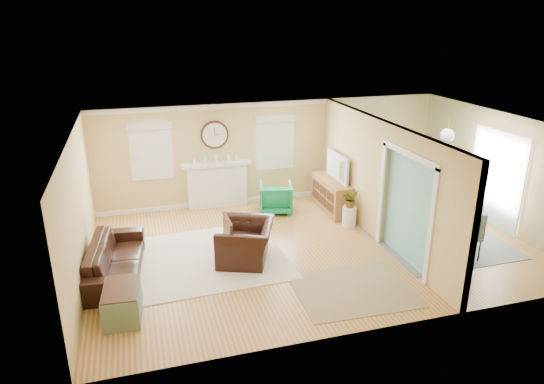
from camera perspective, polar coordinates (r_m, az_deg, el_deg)
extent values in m
plane|color=#996635|center=(10.37, 4.74, -6.37)|extent=(9.00, 9.00, 0.00)
cube|color=tan|center=(12.58, 0.07, 4.78)|extent=(9.00, 0.02, 2.60)
cube|color=tan|center=(7.37, 13.35, -7.04)|extent=(9.00, 0.02, 2.60)
cube|color=tan|center=(9.32, -21.86, -2.17)|extent=(0.02, 6.00, 2.60)
cube|color=tan|center=(12.18, 25.17, 2.34)|extent=(0.02, 6.00, 2.60)
cube|color=white|center=(9.51, 5.19, 7.82)|extent=(9.00, 6.00, 0.02)
cube|color=tan|center=(11.66, 9.40, 3.29)|extent=(0.12, 3.20, 2.60)
cube|color=tan|center=(8.53, 20.58, -4.03)|extent=(0.12, 1.00, 2.60)
cube|color=tan|center=(9.27, 16.36, 5.51)|extent=(0.12, 1.80, 0.40)
cube|color=white|center=(10.35, 12.74, -0.25)|extent=(0.04, 0.12, 2.20)
cube|color=white|center=(8.93, 18.20, -4.05)|extent=(0.04, 0.12, 2.20)
cube|color=white|center=(9.28, 15.87, 4.30)|extent=(0.04, 1.92, 0.12)
cube|color=#7BCEC8|center=(10.51, 12.98, 1.20)|extent=(0.02, 6.00, 2.60)
cube|color=white|center=(12.37, -6.46, 0.75)|extent=(1.50, 0.24, 1.10)
cube|color=white|center=(12.17, -6.54, 3.29)|extent=(1.70, 0.30, 0.08)
cube|color=black|center=(12.48, -6.54, 0.68)|extent=(0.85, 0.02, 0.75)
cube|color=gold|center=(12.40, -6.43, 0.17)|extent=(0.85, 0.02, 0.62)
cylinder|color=#44220F|center=(12.10, -6.78, 6.71)|extent=(0.70, 0.06, 0.70)
cylinder|color=silver|center=(12.06, -6.75, 6.68)|extent=(0.60, 0.01, 0.60)
cube|color=black|center=(12.04, -6.76, 7.14)|extent=(0.02, 0.01, 0.20)
cube|color=black|center=(12.07, -6.46, 6.69)|extent=(0.12, 0.01, 0.02)
cube|color=white|center=(12.03, -14.04, 4.71)|extent=(0.90, 0.03, 1.30)
cube|color=white|center=(12.00, -14.03, 4.68)|extent=(1.00, 0.04, 1.40)
cube|color=beige|center=(11.82, -14.27, 7.57)|extent=(1.05, 0.10, 0.18)
cube|color=white|center=(12.51, 0.31, 5.88)|extent=(0.90, 0.03, 1.30)
cube|color=white|center=(12.49, 0.35, 5.85)|extent=(1.00, 0.04, 1.40)
cube|color=beige|center=(12.31, 0.41, 8.65)|extent=(1.05, 0.10, 0.18)
cube|color=white|center=(12.21, 24.92, 1.44)|extent=(0.03, 1.60, 2.10)
cube|color=white|center=(12.19, 24.82, 1.43)|extent=(0.03, 1.70, 2.20)
cylinder|color=gold|center=(10.98, 20.05, 7.52)|extent=(0.02, 0.02, 0.30)
sphere|color=white|center=(11.03, 19.90, 6.26)|extent=(0.30, 0.30, 0.30)
cube|color=beige|center=(9.92, -8.03, -7.75)|extent=(3.32, 2.91, 0.02)
cube|color=#9C8161|center=(8.91, 9.52, -11.27)|extent=(2.09, 1.74, 0.01)
cube|color=slate|center=(11.44, 17.88, -4.69)|extent=(2.63, 3.29, 0.01)
imported|color=black|center=(9.57, -17.91, -7.47)|extent=(1.12, 2.35, 0.66)
imported|color=black|center=(9.63, -3.09, -5.90)|extent=(1.41, 1.50, 0.78)
imported|color=#107C47|center=(12.00, 0.45, -0.65)|extent=(0.96, 0.98, 0.74)
cube|color=slate|center=(8.33, -17.18, -12.33)|extent=(0.63, 0.96, 0.51)
cube|color=#44220F|center=(8.19, -17.37, -10.75)|extent=(0.60, 0.91, 0.02)
cube|color=#996839|center=(12.18, 7.13, -0.33)|extent=(0.53, 1.58, 0.80)
cube|color=#44220F|center=(11.62, 6.86, -0.54)|extent=(0.01, 0.42, 0.22)
cube|color=#44220F|center=(11.72, 6.80, -1.78)|extent=(0.01, 0.42, 0.22)
cube|color=#44220F|center=(12.03, 5.99, 0.21)|extent=(0.01, 0.42, 0.22)
cube|color=#44220F|center=(12.12, 5.95, -0.99)|extent=(0.01, 0.42, 0.22)
cube|color=#44220F|center=(12.45, 5.18, 0.92)|extent=(0.01, 0.42, 0.22)
cube|color=#44220F|center=(12.54, 5.14, -0.25)|extent=(0.01, 0.42, 0.22)
imported|color=black|center=(11.94, 7.19, 2.96)|extent=(0.17, 1.16, 0.67)
cylinder|color=white|center=(11.36, 9.07, -2.84)|extent=(0.32, 0.32, 0.47)
imported|color=#337F33|center=(11.20, 9.19, -0.77)|extent=(0.46, 0.44, 0.41)
imported|color=#44220F|center=(11.31, 18.06, -3.11)|extent=(1.40, 2.13, 0.70)
cube|color=slate|center=(12.15, 14.75, -0.59)|extent=(0.50, 0.50, 0.05)
cube|color=slate|center=(12.07, 14.86, 0.55)|extent=(0.43, 0.12, 0.51)
cylinder|color=black|center=(12.47, 14.76, -1.28)|extent=(0.03, 0.03, 0.43)
cylinder|color=black|center=(12.23, 15.80, -1.80)|extent=(0.03, 0.03, 0.43)
cylinder|color=black|center=(12.25, 13.51, -1.55)|extent=(0.03, 0.03, 0.43)
cylinder|color=black|center=(12.01, 14.55, -2.09)|extent=(0.03, 0.03, 0.43)
cube|color=slate|center=(10.43, 22.09, -4.82)|extent=(0.54, 0.54, 0.05)
cube|color=slate|center=(10.33, 22.28, -3.49)|extent=(0.44, 0.16, 0.53)
cylinder|color=black|center=(10.32, 21.38, -6.55)|extent=(0.03, 0.03, 0.44)
cylinder|color=black|center=(10.61, 20.66, -5.71)|extent=(0.03, 0.03, 0.44)
cylinder|color=black|center=(10.46, 23.19, -6.43)|extent=(0.03, 0.03, 0.44)
cylinder|color=black|center=(10.75, 22.42, -5.61)|extent=(0.03, 0.03, 0.44)
cube|color=white|center=(10.96, 14.72, -3.10)|extent=(0.43, 0.43, 0.05)
cube|color=white|center=(10.88, 14.82, -1.98)|extent=(0.10, 0.39, 0.46)
cylinder|color=black|center=(11.07, 13.48, -4.01)|extent=(0.03, 0.03, 0.39)
cylinder|color=black|center=(11.25, 14.78, -3.73)|extent=(0.03, 0.03, 0.39)
cylinder|color=black|center=(10.85, 14.45, -4.61)|extent=(0.03, 0.03, 0.39)
cylinder|color=black|center=(11.03, 15.76, -4.32)|extent=(0.03, 0.03, 0.39)
cube|color=slate|center=(11.68, 21.09, -2.33)|extent=(0.49, 0.49, 0.05)
cube|color=slate|center=(11.60, 21.23, -1.25)|extent=(0.16, 0.39, 0.47)
cylinder|color=black|center=(11.69, 21.96, -3.64)|extent=(0.03, 0.03, 0.40)
cylinder|color=black|center=(11.57, 20.49, -3.68)|extent=(0.03, 0.03, 0.40)
cylinder|color=black|center=(11.96, 21.41, -3.03)|extent=(0.03, 0.03, 0.40)
cylinder|color=black|center=(11.85, 19.97, -3.07)|extent=(0.03, 0.03, 0.40)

